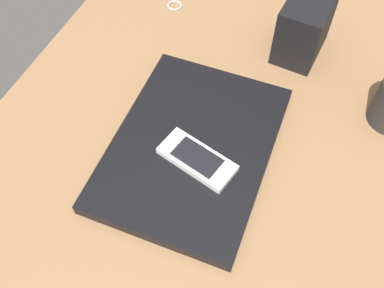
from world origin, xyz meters
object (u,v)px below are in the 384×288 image
(laptop_closed, at_px, (192,147))
(key_ring, at_px, (175,5))
(desk_organizer, at_px, (304,27))
(cell_phone_on_laptop, at_px, (197,159))

(laptop_closed, relative_size, key_ring, 10.84)
(key_ring, height_order, desk_organizer, desk_organizer)
(laptop_closed, bearing_deg, desk_organizer, -20.07)
(key_ring, bearing_deg, laptop_closed, -151.47)
(desk_organizer, bearing_deg, laptop_closed, 165.75)
(laptop_closed, bearing_deg, cell_phone_on_laptop, -145.28)
(cell_phone_on_laptop, bearing_deg, desk_organizer, -13.76)
(laptop_closed, relative_size, cell_phone_on_laptop, 2.56)
(cell_phone_on_laptop, distance_m, key_ring, 0.38)
(laptop_closed, distance_m, key_ring, 0.35)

